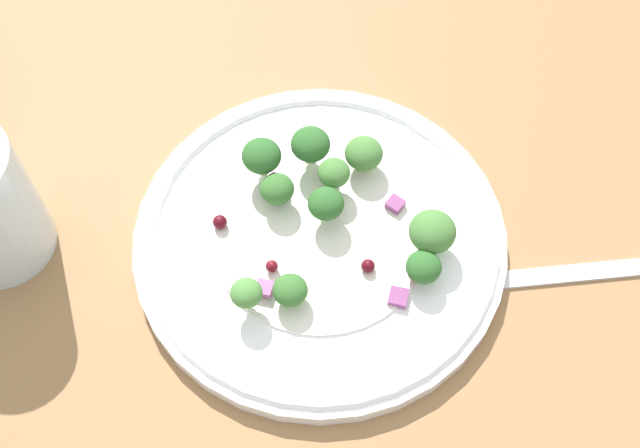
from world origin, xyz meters
The scene contains 23 objects.
ground_plane centered at (0.00, 0.00, -1.00)cm, with size 180.00×180.00×2.00cm, color olive.
plate centered at (2.01, -2.86, 0.86)cm, with size 24.38×24.38×1.70cm.
dressing_pool centered at (2.01, -2.86, 1.30)cm, with size 14.14×14.14×0.20cm, color white.
broccoli_floret_0 centered at (2.58, -3.96, 3.19)cm, with size 2.34×2.34×2.37cm.
broccoli_floret_1 centered at (3.70, -8.65, 2.90)cm, with size 2.55×2.55×2.58cm.
broccoli_floret_2 centered at (1.50, 3.86, 3.19)cm, with size 1.96×1.96×1.99cm.
broccoli_floret_3 centered at (7.97, -3.38, 3.59)cm, with size 2.62×2.62×2.65cm.
broccoli_floret_4 centered at (5.71, -2.60, 2.95)cm, with size 2.24×2.24×2.26cm.
broccoli_floret_5 centered at (-4.67, -5.26, 2.63)cm, with size 2.23×2.23×2.26cm.
broccoli_floret_6 centered at (3.87, -5.97, 3.23)cm, with size 2.13×2.13×2.15cm.
broccoli_floret_7 centered at (0.16, 1.68, 2.60)cm, with size 2.16×2.16×2.19cm.
broccoli_floret_8 centered at (-3.54, -7.29, 3.09)cm, with size 2.99×2.99×3.02cm.
broccoli_floret_9 centered at (6.39, -6.32, 3.56)cm, with size 2.63×2.63×2.66cm.
cranberry_0 centered at (7.04, 1.31, 1.86)cm, with size 0.94×0.94×0.94cm, color #4C0A14.
cranberry_1 centered at (-1.92, -3.23, 1.79)cm, with size 0.88×0.88×0.88cm, color #4C0A14.
cranberry_2 centered at (-4.44, -4.82, 2.04)cm, with size 0.90×0.90×0.90cm, color #4C0A14.
cranberry_3 centered at (2.30, 1.11, 1.88)cm, with size 0.79×0.79×0.79cm, color maroon.
onion_bit_0 centered at (1.52, 2.48, 1.85)cm, with size 1.02×1.03×0.50cm, color #934C84.
onion_bit_1 centered at (-4.66, -3.10, 1.53)cm, with size 1.20×1.17×0.48cm, color #843D75.
onion_bit_2 centered at (-0.34, -7.86, 1.69)cm, with size 1.03×0.99×0.56cm, color #843D75.
onion_bit_3 centered at (7.00, -3.58, 1.59)cm, with size 1.01×0.81×0.47cm, color #A35B93.
onion_bit_4 centered at (4.79, -6.90, 1.76)cm, with size 1.22×0.81×0.51cm, color #934C84.
fork centered at (-10.83, -12.57, 0.25)cm, with size 13.04×15.64×0.50cm.
Camera 1 is at (-16.39, 15.38, 47.73)cm, focal length 45.92 mm.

